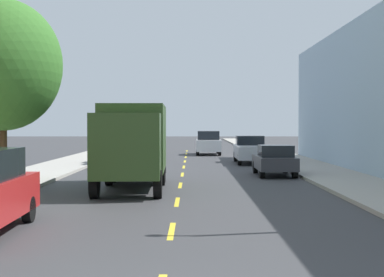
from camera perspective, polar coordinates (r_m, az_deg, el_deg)
name	(u,v)px	position (r m, az deg, el deg)	size (l,w,h in m)	color
ground_plane	(183,163)	(36.46, -0.88, -2.49)	(160.00, 160.00, 0.00)	#38383A
sidewalk_left	(64,165)	(35.28, -12.55, -2.54)	(3.20, 120.00, 0.14)	#A39E93
sidewalk_right	(301,165)	(35.09, 10.76, -2.55)	(3.20, 120.00, 0.14)	#A39E93
lane_centerline_dashes	(182,170)	(30.98, -1.02, -3.18)	(0.14, 47.20, 0.01)	yellow
street_tree_second	(1,65)	(22.13, -18.37, 6.93)	(4.28, 4.28, 6.91)	#47331E
delivery_box_truck	(132,141)	(22.32, -6.00, -0.22)	(2.56, 7.39, 3.25)	#2D471E
parked_pickup_silver	(250,150)	(36.96, 5.75, -1.16)	(2.05, 5.32, 1.73)	#B2B5BA
parked_hatchback_charcoal	(273,160)	(28.02, 8.04, -2.14)	(1.74, 4.00, 1.50)	#333338
parked_wagon_champagne	(142,141)	(56.18, -4.99, -0.30)	(1.87, 4.72, 1.50)	tan
parked_hatchback_navy	(111,152)	(35.62, -8.04, -1.38)	(1.78, 4.02, 1.50)	navy
moving_white_sedan	(207,143)	(47.01, 1.48, -0.41)	(1.95, 4.80, 1.93)	silver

